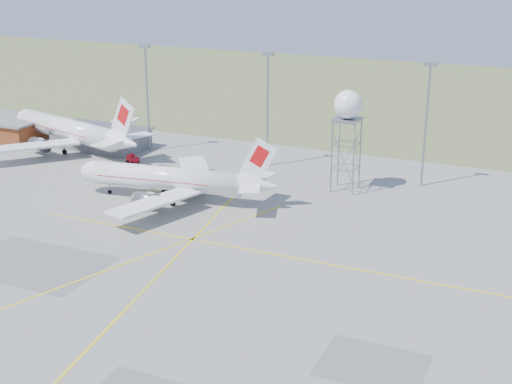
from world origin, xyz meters
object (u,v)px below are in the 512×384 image
at_px(fire_truck, 172,180).
at_px(baggage_tug, 133,160).
at_px(radar_tower, 347,135).
at_px(airliner_main, 171,179).
at_px(airliner_far, 71,131).

xyz_separation_m(fire_truck, baggage_tug, (-14.62, 10.44, -1.12)).
bearing_deg(baggage_tug, radar_tower, 13.64).
xyz_separation_m(radar_tower, fire_truck, (-25.68, -11.64, -7.55)).
relative_size(radar_tower, fire_truck, 1.74).
relative_size(airliner_main, radar_tower, 1.98).
bearing_deg(baggage_tug, airliner_far, -178.53).
relative_size(radar_tower, baggage_tug, 7.01).
distance_m(fire_truck, baggage_tug, 18.00).
height_order(airliner_far, baggage_tug, airliner_far).
height_order(fire_truck, baggage_tug, fire_truck).
relative_size(airliner_far, baggage_tug, 15.42).
bearing_deg(airliner_main, baggage_tug, -48.80).
relative_size(airliner_main, airliner_far, 0.90).
xyz_separation_m(radar_tower, baggage_tug, (-40.30, -1.20, -8.67)).
xyz_separation_m(airliner_far, radar_tower, (56.20, -1.74, 5.44)).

